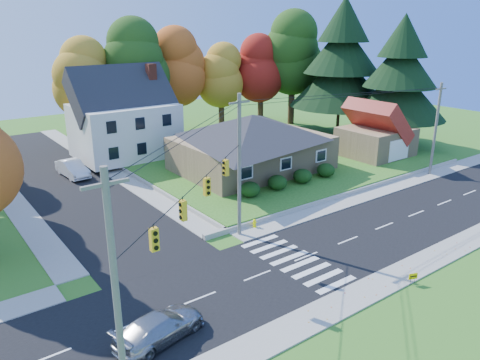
# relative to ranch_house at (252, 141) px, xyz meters

# --- Properties ---
(ground) EXTENTS (120.00, 120.00, 0.00)m
(ground) POSITION_rel_ranch_house_xyz_m (-8.00, -16.00, -3.27)
(ground) COLOR #3D7923
(road_main) EXTENTS (90.00, 8.00, 0.02)m
(road_main) POSITION_rel_ranch_house_xyz_m (-8.00, -16.00, -3.26)
(road_main) COLOR black
(road_main) RESTS_ON ground
(road_cross) EXTENTS (8.00, 44.00, 0.02)m
(road_cross) POSITION_rel_ranch_house_xyz_m (-16.00, 10.00, -3.25)
(road_cross) COLOR black
(road_cross) RESTS_ON ground
(sidewalk_north) EXTENTS (90.00, 2.00, 0.08)m
(sidewalk_north) POSITION_rel_ranch_house_xyz_m (-8.00, -11.00, -3.23)
(sidewalk_north) COLOR #9C9A90
(sidewalk_north) RESTS_ON ground
(sidewalk_south) EXTENTS (90.00, 2.00, 0.08)m
(sidewalk_south) POSITION_rel_ranch_house_xyz_m (-8.00, -21.00, -3.23)
(sidewalk_south) COLOR #9C9A90
(sidewalk_south) RESTS_ON ground
(lawn) EXTENTS (30.00, 30.00, 0.50)m
(lawn) POSITION_rel_ranch_house_xyz_m (5.00, 5.00, -3.02)
(lawn) COLOR #3D7923
(lawn) RESTS_ON ground
(ranch_house) EXTENTS (14.60, 10.60, 5.40)m
(ranch_house) POSITION_rel_ranch_house_xyz_m (0.00, 0.00, 0.00)
(ranch_house) COLOR tan
(ranch_house) RESTS_ON lawn
(colonial_house) EXTENTS (10.40, 8.40, 9.60)m
(colonial_house) POSITION_rel_ranch_house_xyz_m (-7.96, 12.00, 1.32)
(colonial_house) COLOR silver
(colonial_house) RESTS_ON lawn
(garage) EXTENTS (7.30, 6.30, 4.60)m
(garage) POSITION_rel_ranch_house_xyz_m (14.00, -4.01, -0.42)
(garage) COLOR tan
(garage) RESTS_ON lawn
(hedge_row) EXTENTS (10.70, 1.70, 1.27)m
(hedge_row) POSITION_rel_ranch_house_xyz_m (-0.50, -6.20, -2.13)
(hedge_row) COLOR #163A10
(hedge_row) RESTS_ON lawn
(traffic_infrastructure) EXTENTS (38.10, 10.66, 10.00)m
(traffic_infrastructure) POSITION_rel_ranch_house_xyz_m (-8.15, -14.65, 1.88)
(traffic_infrastructure) COLOR #666059
(traffic_infrastructure) RESTS_ON ground
(tree_lot_0) EXTENTS (6.72, 6.72, 12.51)m
(tree_lot_0) POSITION_rel_ranch_house_xyz_m (-10.00, 18.00, 5.04)
(tree_lot_0) COLOR #3F2A19
(tree_lot_0) RESTS_ON lawn
(tree_lot_1) EXTENTS (7.84, 7.84, 14.60)m
(tree_lot_1) POSITION_rel_ranch_house_xyz_m (-4.00, 17.00, 6.35)
(tree_lot_1) COLOR #3F2A19
(tree_lot_1) RESTS_ON lawn
(tree_lot_2) EXTENTS (7.28, 7.28, 13.56)m
(tree_lot_2) POSITION_rel_ranch_house_xyz_m (2.00, 18.00, 5.70)
(tree_lot_2) COLOR #3F2A19
(tree_lot_2) RESTS_ON lawn
(tree_lot_3) EXTENTS (6.16, 6.16, 11.47)m
(tree_lot_3) POSITION_rel_ranch_house_xyz_m (8.00, 17.00, 4.39)
(tree_lot_3) COLOR #3F2A19
(tree_lot_3) RESTS_ON lawn
(tree_lot_4) EXTENTS (6.72, 6.72, 12.51)m
(tree_lot_4) POSITION_rel_ranch_house_xyz_m (14.00, 16.00, 5.04)
(tree_lot_4) COLOR #3F2A19
(tree_lot_4) RESTS_ON lawn
(tree_lot_5) EXTENTS (8.40, 8.40, 15.64)m
(tree_lot_5) POSITION_rel_ranch_house_xyz_m (18.00, 14.00, 7.00)
(tree_lot_5) COLOR #3F2A19
(tree_lot_5) RESTS_ON lawn
(conifer_east_a) EXTENTS (12.80, 12.80, 16.96)m
(conifer_east_a) POSITION_rel_ranch_house_xyz_m (19.00, 6.00, 6.12)
(conifer_east_a) COLOR #3F2A19
(conifer_east_a) RESTS_ON lawn
(conifer_east_b) EXTENTS (11.20, 11.20, 14.84)m
(conifer_east_b) POSITION_rel_ranch_house_xyz_m (20.00, -2.00, 5.01)
(conifer_east_b) COLOR #3F2A19
(conifer_east_b) RESTS_ON lawn
(silver_sedan) EXTENTS (4.98, 2.84, 1.36)m
(silver_sedan) POSITION_rel_ranch_house_xyz_m (-19.37, -17.87, -2.57)
(silver_sedan) COLOR #9D9EA4
(silver_sedan) RESTS_ON road_main
(white_car) EXTENTS (2.05, 5.00, 1.61)m
(white_car) POSITION_rel_ranch_house_xyz_m (-14.68, 9.52, -2.44)
(white_car) COLOR silver
(white_car) RESTS_ON road_cross
(fire_hydrant) EXTENTS (0.40, 0.31, 0.70)m
(fire_hydrant) POSITION_rel_ranch_house_xyz_m (-7.90, -10.50, -2.93)
(fire_hydrant) COLOR #F8F900
(fire_hydrant) RESTS_ON ground
(yard_sign) EXTENTS (0.53, 0.23, 0.70)m
(yard_sign) POSITION_rel_ranch_house_xyz_m (-5.41, -22.03, -2.77)
(yard_sign) COLOR black
(yard_sign) RESTS_ON ground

